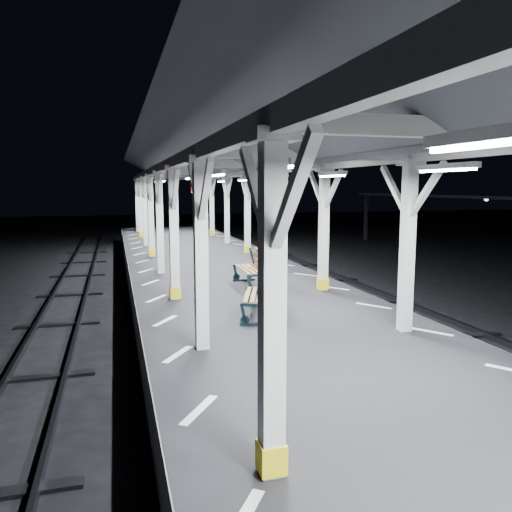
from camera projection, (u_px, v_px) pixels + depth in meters
name	position (u px, v px, depth m)	size (l,w,h in m)	color
ground	(275.00, 356.00, 11.30)	(120.00, 120.00, 0.00)	black
platform	(275.00, 335.00, 11.23)	(6.00, 50.00, 1.00)	black
hazard_stripes_left	(165.00, 321.00, 10.50)	(1.00, 48.00, 0.01)	silver
hazard_stripes_right	(374.00, 306.00, 11.82)	(1.00, 48.00, 0.01)	silver
track_left	(37.00, 375.00, 9.94)	(2.20, 60.00, 0.16)	#2D2D33
track_right	(463.00, 335.00, 12.64)	(2.20, 60.00, 0.16)	#2D2D33
canopy	(277.00, 151.00, 10.66)	(5.40, 49.00, 4.65)	silver
bench_near	(261.00, 293.00, 10.87)	(1.14, 1.83, 0.93)	black
bench_mid	(255.00, 268.00, 14.04)	(0.76, 1.91, 1.02)	black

